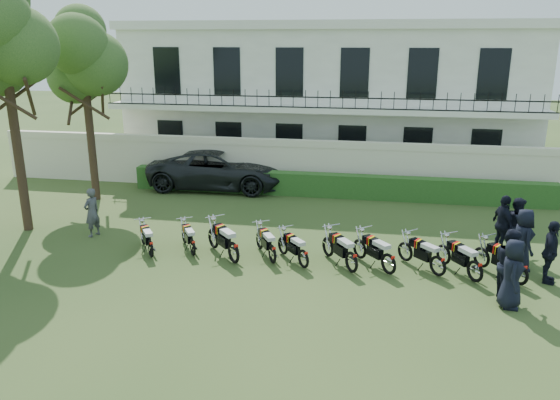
{
  "coord_description": "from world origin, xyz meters",
  "views": [
    {
      "loc": [
        2.77,
        -15.57,
        6.6
      ],
      "look_at": [
        -0.36,
        1.39,
        1.48
      ],
      "focal_mm": 35.0,
      "sensor_mm": 36.0,
      "label": 1
    }
  ],
  "objects": [
    {
      "name": "officer_5",
      "position": [
        6.75,
        1.73,
        0.95
      ],
      "size": [
        0.77,
        1.2,
        1.91
      ],
      "primitive_type": "imported",
      "rotation": [
        0.0,
        0.0,
        1.87
      ],
      "color": "black",
      "rests_on": "ground"
    },
    {
      "name": "officer_0",
      "position": [
        6.23,
        -2.09,
        0.91
      ],
      "size": [
        0.71,
        0.97,
        1.83
      ],
      "primitive_type": "imported",
      "rotation": [
        0.0,
        0.0,
        1.42
      ],
      "color": "black",
      "rests_on": "ground"
    },
    {
      "name": "motorcycle_6",
      "position": [
        3.21,
        -0.66,
        0.5
      ],
      "size": [
        1.35,
        1.58,
        1.08
      ],
      "rotation": [
        0.0,
        0.0,
        0.7
      ],
      "color": "black",
      "rests_on": "ground"
    },
    {
      "name": "motorcycle_4",
      "position": [
        0.73,
        -0.66,
        0.45
      ],
      "size": [
        1.22,
        1.44,
        0.98
      ],
      "rotation": [
        0.0,
        0.0,
        0.69
      ],
      "color": "black",
      "rests_on": "ground"
    },
    {
      "name": "motorcycle_7",
      "position": [
        4.61,
        -0.53,
        0.48
      ],
      "size": [
        1.36,
        1.46,
        1.04
      ],
      "rotation": [
        0.0,
        0.0,
        0.75
      ],
      "color": "black",
      "rests_on": "ground"
    },
    {
      "name": "motorcycle_8",
      "position": [
        5.59,
        -0.75,
        0.5
      ],
      "size": [
        1.16,
        1.7,
        1.07
      ],
      "rotation": [
        0.0,
        0.0,
        0.58
      ],
      "color": "black",
      "rests_on": "ground"
    },
    {
      "name": "officer_4",
      "position": [
        7.2,
        1.79,
        0.92
      ],
      "size": [
        0.9,
        1.04,
        1.83
      ],
      "primitive_type": "imported",
      "rotation": [
        0.0,
        0.0,
        1.31
      ],
      "color": "black",
      "rests_on": "ground"
    },
    {
      "name": "inspector",
      "position": [
        -6.83,
        0.8,
        0.86
      ],
      "size": [
        0.59,
        0.72,
        1.72
      ],
      "primitive_type": "imported",
      "rotation": [
        0.0,
        0.0,
        -1.9
      ],
      "color": "#515156",
      "rests_on": "ground"
    },
    {
      "name": "tree_west_mid",
      "position": [
        -9.46,
        1.0,
        6.67
      ],
      "size": [
        3.4,
        3.2,
        8.82
      ],
      "color": "#473323",
      "rests_on": "ground"
    },
    {
      "name": "building",
      "position": [
        0.0,
        13.96,
        3.71
      ],
      "size": [
        20.4,
        9.6,
        7.4
      ],
      "color": "white",
      "rests_on": "ground"
    },
    {
      "name": "suv",
      "position": [
        -4.37,
        7.73,
        0.87
      ],
      "size": [
        6.37,
        3.11,
        1.74
      ],
      "primitive_type": "imported",
      "rotation": [
        0.0,
        0.0,
        1.61
      ],
      "color": "black",
      "rests_on": "ground"
    },
    {
      "name": "motorcycle_5",
      "position": [
        2.15,
        -0.74,
        0.5
      ],
      "size": [
        1.24,
        1.68,
        1.09
      ],
      "rotation": [
        0.0,
        0.0,
        0.62
      ],
      "color": "black",
      "rests_on": "ground"
    },
    {
      "name": "motorcycle_1",
      "position": [
        -2.83,
        -0.34,
        0.43
      ],
      "size": [
        1.0,
        1.5,
        0.94
      ],
      "rotation": [
        0.0,
        0.0,
        0.57
      ],
      "color": "black",
      "rests_on": "ground"
    },
    {
      "name": "officer_3",
      "position": [
        7.05,
        0.45,
        0.94
      ],
      "size": [
        0.76,
        1.01,
        1.87
      ],
      "primitive_type": "imported",
      "rotation": [
        0.0,
        0.0,
        1.76
      ],
      "color": "black",
      "rests_on": "ground"
    },
    {
      "name": "officer_1",
      "position": [
        6.28,
        -1.58,
        0.96
      ],
      "size": [
        0.91,
        1.07,
        1.92
      ],
      "primitive_type": "imported",
      "rotation": [
        0.0,
        0.0,
        1.79
      ],
      "color": "black",
      "rests_on": "ground"
    },
    {
      "name": "ground",
      "position": [
        0.0,
        0.0,
        0.0
      ],
      "size": [
        100.0,
        100.0,
        0.0
      ],
      "primitive_type": "plane",
      "color": "#2C451B",
      "rests_on": "ground"
    },
    {
      "name": "motorcycle_0",
      "position": [
        -4.07,
        -0.7,
        0.44
      ],
      "size": [
        1.08,
        1.49,
        0.96
      ],
      "rotation": [
        0.0,
        0.0,
        0.61
      ],
      "color": "black",
      "rests_on": "ground"
    },
    {
      "name": "motorcycle_2",
      "position": [
        -1.4,
        -0.7,
        0.53
      ],
      "size": [
        1.5,
        1.65,
        1.16
      ],
      "rotation": [
        0.0,
        0.0,
        0.73
      ],
      "color": "black",
      "rests_on": "ground"
    },
    {
      "name": "perimeter_wall",
      "position": [
        0.0,
        8.0,
        1.17
      ],
      "size": [
        30.0,
        0.35,
        2.3
      ],
      "color": "beige",
      "rests_on": "ground"
    },
    {
      "name": "officer_2",
      "position": [
        7.6,
        -0.37,
        0.91
      ],
      "size": [
        0.71,
        1.14,
        1.81
      ],
      "primitive_type": "imported",
      "rotation": [
        0.0,
        0.0,
        1.3
      ],
      "color": "black",
      "rests_on": "ground"
    },
    {
      "name": "tree_west_near",
      "position": [
        -8.96,
        5.0,
        5.89
      ],
      "size": [
        3.4,
        3.2,
        7.9
      ],
      "color": "#473323",
      "rests_on": "ground"
    },
    {
      "name": "hedge",
      "position": [
        1.0,
        7.2,
        0.5
      ],
      "size": [
        18.0,
        0.6,
        1.0
      ],
      "primitive_type": "cube",
      "color": "#1C4619",
      "rests_on": "ground"
    },
    {
      "name": "motorcycle_9",
      "position": [
        6.76,
        -0.73,
        0.5
      ],
      "size": [
        1.28,
        1.64,
        1.08
      ],
      "rotation": [
        0.0,
        0.0,
        0.65
      ],
      "color": "black",
      "rests_on": "ground"
    },
    {
      "name": "motorcycle_3",
      "position": [
        -0.25,
        -0.48,
        0.46
      ],
      "size": [
        1.01,
        1.63,
        1.0
      ],
      "rotation": [
        0.0,
        0.0,
        0.53
      ],
      "color": "black",
      "rests_on": "ground"
    }
  ]
}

